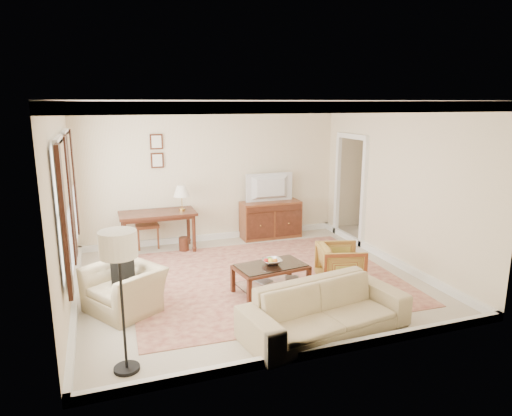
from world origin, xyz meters
TOP-DOWN VIEW (x-y plane):
  - room_shell at (0.00, 0.00)m, footprint 5.51×5.01m
  - annex_bedroom at (4.49, 1.15)m, footprint 3.00×2.70m
  - window_front at (-2.70, -0.70)m, footprint 0.12×1.56m
  - window_rear at (-2.70, 0.90)m, footprint 0.12×1.56m
  - doorway at (2.71, 1.50)m, footprint 0.10×1.12m
  - rug at (0.24, 0.03)m, footprint 4.43×3.83m
  - writing_desk at (-1.23, 2.04)m, footprint 1.46×0.73m
  - desk_chair at (-1.41, 2.39)m, footprint 0.55×0.55m
  - desk_lamp at (-0.74, 2.04)m, footprint 0.32×0.32m
  - framed_prints at (-1.13, 2.47)m, footprint 0.25×0.04m
  - sideboard at (1.21, 2.22)m, footprint 1.29×0.50m
  - tv at (1.21, 2.20)m, footprint 1.00×0.57m
  - coffee_table at (0.13, -0.59)m, footprint 1.16×0.78m
  - fruit_bowl at (0.16, -0.55)m, footprint 0.42×0.42m
  - book_a at (-0.07, -0.52)m, footprint 0.27×0.14m
  - book_b at (0.40, -0.55)m, footprint 0.28×0.10m
  - striped_armchair at (1.34, -0.59)m, footprint 0.80×0.83m
  - club_armchair at (-2.03, -0.46)m, footprint 1.06×1.17m
  - backpack at (-2.04, -0.42)m, footprint 0.38×0.39m
  - sofa at (0.33, -1.98)m, footprint 2.25×0.98m
  - floor_lamp at (-2.12, -2.02)m, footprint 0.39×0.39m

SIDE VIEW (x-z plane):
  - rug at x=0.24m, z-range 0.00..0.01m
  - book_b at x=0.40m, z-range -0.01..0.36m
  - book_a at x=-0.07m, z-range -0.01..0.37m
  - annex_bedroom at x=4.49m, z-range -1.11..1.79m
  - coffee_table at x=0.13m, z-range 0.12..0.58m
  - striped_armchair at x=1.34m, z-range 0.00..0.71m
  - sideboard at x=1.21m, z-range 0.00..0.79m
  - sofa at x=0.33m, z-range 0.00..0.85m
  - club_armchair at x=-2.03m, z-range 0.00..0.86m
  - fruit_bowl at x=0.16m, z-range 0.46..0.56m
  - desk_chair at x=-1.41m, z-range 0.00..1.05m
  - backpack at x=-2.04m, z-range 0.47..0.87m
  - writing_desk at x=-1.23m, z-range 0.29..1.08m
  - desk_lamp at x=-0.74m, z-range 0.80..1.30m
  - doorway at x=2.71m, z-range -0.05..2.20m
  - tv at x=1.21m, z-range 1.23..1.36m
  - floor_lamp at x=-2.12m, z-range 0.54..2.13m
  - window_front at x=-2.70m, z-range 0.65..2.45m
  - window_rear at x=-2.70m, z-range 0.65..2.45m
  - framed_prints at x=-1.13m, z-range 1.60..2.28m
  - room_shell at x=0.00m, z-range 1.02..3.93m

